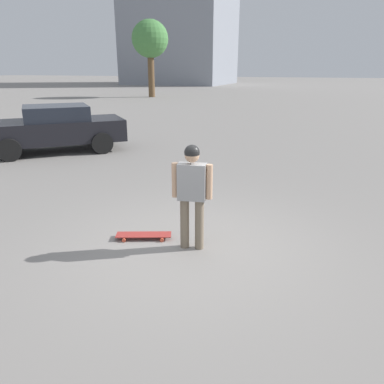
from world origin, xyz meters
TOP-DOWN VIEW (x-y plane):
  - ground_plane at (0.00, 0.00)m, footprint 220.00×220.00m
  - person at (0.00, 0.00)m, footprint 0.26×0.59m
  - skateboard at (-0.03, -0.83)m, footprint 0.52×0.90m
  - car_parked_near at (-5.01, -6.47)m, footprint 4.28×4.43m
  - building_block_distant at (-56.86, -22.20)m, footprint 15.50×15.46m
  - tree_distant at (-27.77, -13.94)m, footprint 3.27×3.27m

SIDE VIEW (x-z plane):
  - ground_plane at x=0.00m, z-range 0.00..0.00m
  - skateboard at x=-0.03m, z-range 0.02..0.10m
  - car_parked_near at x=-5.01m, z-range 0.04..1.50m
  - person at x=0.00m, z-range 0.16..1.74m
  - tree_distant at x=-27.77m, z-range 1.60..8.30m
  - building_block_distant at x=-56.86m, z-range 0.00..24.74m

